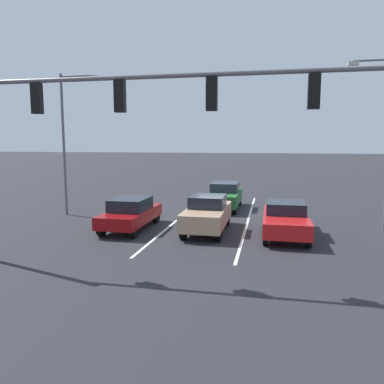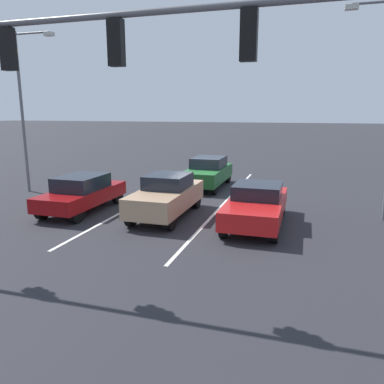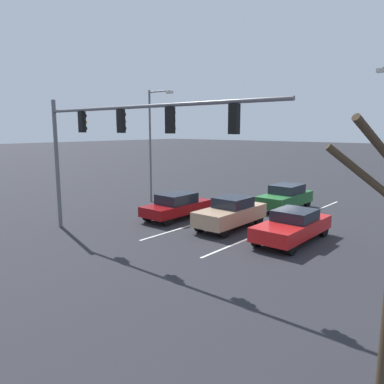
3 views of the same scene
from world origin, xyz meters
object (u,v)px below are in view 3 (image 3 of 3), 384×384
at_px(car_maroon_rightlane_front, 177,205).
at_px(street_lamp_right_shoulder, 153,138).
at_px(car_tan_midlane_front, 231,213).
at_px(traffic_signal_gantry, 112,133).
at_px(car_darkgreen_midlane_second, 285,197).
at_px(car_red_leftlane_front, 293,225).

relative_size(car_maroon_rightlane_front, street_lamp_right_shoulder, 0.56).
xyz_separation_m(car_tan_midlane_front, street_lamp_right_shoulder, (8.06, -2.26, 3.63)).
distance_m(car_maroon_rightlane_front, street_lamp_right_shoulder, 6.34).
relative_size(car_maroon_rightlane_front, traffic_signal_gantry, 0.33).
relative_size(car_darkgreen_midlane_second, traffic_signal_gantry, 0.35).
bearing_deg(car_maroon_rightlane_front, street_lamp_right_shoulder, -29.14).
distance_m(car_maroon_rightlane_front, traffic_signal_gantry, 6.80).
bearing_deg(car_tan_midlane_front, car_darkgreen_midlane_second, -90.71).
xyz_separation_m(car_maroon_rightlane_front, car_tan_midlane_front, (-3.56, -0.25, 0.06)).
distance_m(car_maroon_rightlane_front, car_tan_midlane_front, 3.57).
bearing_deg(car_red_leftlane_front, traffic_signal_gantry, 43.20).
bearing_deg(car_tan_midlane_front, car_red_leftlane_front, 179.10).
bearing_deg(street_lamp_right_shoulder, car_darkgreen_midlane_second, -155.66).
bearing_deg(car_maroon_rightlane_front, car_tan_midlane_front, -176.03).
bearing_deg(car_maroon_rightlane_front, traffic_signal_gantry, 102.64).
bearing_deg(street_lamp_right_shoulder, car_red_leftlane_front, 168.61).
bearing_deg(car_darkgreen_midlane_second, street_lamp_right_shoulder, 24.34).
relative_size(car_maroon_rightlane_front, car_tan_midlane_front, 0.99).
height_order(car_red_leftlane_front, traffic_signal_gantry, traffic_signal_gantry).
bearing_deg(car_red_leftlane_front, car_maroon_rightlane_front, 1.58).
bearing_deg(car_maroon_rightlane_front, car_red_leftlane_front, -178.42).
height_order(car_maroon_rightlane_front, street_lamp_right_shoulder, street_lamp_right_shoulder).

